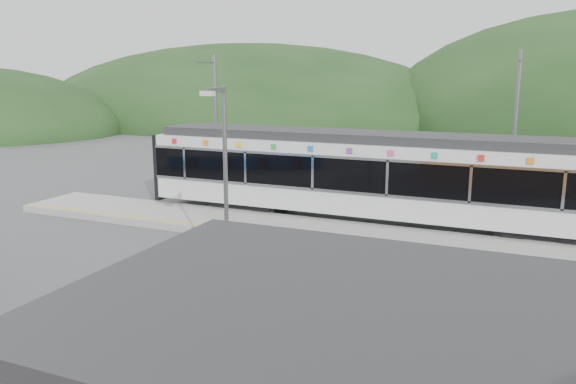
% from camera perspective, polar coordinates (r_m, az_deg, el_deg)
% --- Properties ---
extents(ground, '(120.00, 120.00, 0.00)m').
position_cam_1_polar(ground, '(18.72, -1.82, -7.00)').
color(ground, '#4C4C4F').
rests_on(ground, ground).
extents(hills, '(146.00, 149.00, 26.00)m').
position_cam_1_polar(hills, '(22.21, 18.93, -4.60)').
color(hills, '#1E3D19').
rests_on(hills, ground).
extents(platform, '(26.00, 3.20, 0.30)m').
position_cam_1_polar(platform, '(21.57, 1.89, -4.01)').
color(platform, '#9E9E99').
rests_on(platform, ground).
extents(yellow_line, '(26.00, 0.10, 0.01)m').
position_cam_1_polar(yellow_line, '(20.37, 0.56, -4.52)').
color(yellow_line, yellow).
rests_on(yellow_line, platform).
extents(train, '(20.44, 3.01, 3.74)m').
position_cam_1_polar(train, '(22.99, 9.72, 1.72)').
color(train, black).
rests_on(train, ground).
extents(catenary_mast_west, '(0.18, 1.80, 7.00)m').
position_cam_1_polar(catenary_mast_west, '(28.66, -7.37, 6.99)').
color(catenary_mast_west, slate).
rests_on(catenary_mast_west, ground).
extents(catenary_mast_east, '(0.18, 1.80, 7.00)m').
position_cam_1_polar(catenary_mast_east, '(24.72, 22.00, 5.44)').
color(catenary_mast_east, slate).
rests_on(catenary_mast_east, ground).
extents(lamp_post, '(0.36, 1.02, 5.77)m').
position_cam_1_polar(lamp_post, '(15.13, -6.59, 1.86)').
color(lamp_post, slate).
rests_on(lamp_post, ground).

